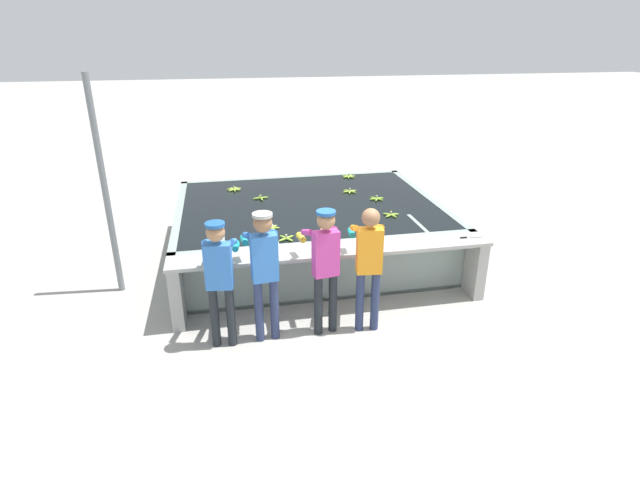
% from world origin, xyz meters
% --- Properties ---
extents(ground_plane, '(80.00, 80.00, 0.00)m').
position_xyz_m(ground_plane, '(0.00, 0.00, 0.00)').
color(ground_plane, '#A3A099').
rests_on(ground_plane, ground).
extents(wash_tank, '(4.49, 3.63, 0.93)m').
position_xyz_m(wash_tank, '(0.00, 2.25, 0.46)').
color(wash_tank, gray).
rests_on(wash_tank, ground).
extents(work_ledge, '(4.49, 0.45, 0.93)m').
position_xyz_m(work_ledge, '(0.00, 0.23, 0.66)').
color(work_ledge, '#9E9E99').
rests_on(work_ledge, ground).
extents(worker_0, '(0.47, 0.74, 1.65)m').
position_xyz_m(worker_0, '(-1.55, -0.34, 1.00)').
color(worker_0, '#1E2328').
rests_on(worker_0, ground).
extents(worker_1, '(0.45, 0.74, 1.72)m').
position_xyz_m(worker_1, '(-1.01, -0.31, 1.05)').
color(worker_1, navy).
rests_on(worker_1, ground).
extents(worker_2, '(0.47, 0.74, 1.69)m').
position_xyz_m(worker_2, '(-0.25, -0.30, 1.03)').
color(worker_2, '#1E2328').
rests_on(worker_2, ground).
extents(worker_3, '(0.46, 0.73, 1.70)m').
position_xyz_m(worker_3, '(0.31, -0.34, 1.02)').
color(worker_3, navy).
rests_on(worker_3, ground).
extents(banana_bunch_floating_0, '(0.28, 0.28, 0.08)m').
position_xyz_m(banana_bunch_floating_0, '(-1.24, 3.31, 0.94)').
color(banana_bunch_floating_0, '#9EC642').
rests_on(banana_bunch_floating_0, wash_tank).
extents(banana_bunch_floating_1, '(0.27, 0.28, 0.08)m').
position_xyz_m(banana_bunch_floating_1, '(1.20, 1.38, 0.94)').
color(banana_bunch_floating_1, '#8CB738').
rests_on(banana_bunch_floating_1, wash_tank).
extents(banana_bunch_floating_2, '(0.28, 0.28, 0.08)m').
position_xyz_m(banana_bunch_floating_2, '(-0.79, 2.68, 0.94)').
color(banana_bunch_floating_2, '#7FAD33').
rests_on(banana_bunch_floating_2, wash_tank).
extents(banana_bunch_floating_3, '(0.25, 0.25, 0.08)m').
position_xyz_m(banana_bunch_floating_3, '(-0.60, 0.71, 0.94)').
color(banana_bunch_floating_3, '#7FAD33').
rests_on(banana_bunch_floating_3, wash_tank).
extents(banana_bunch_floating_4, '(0.28, 0.27, 0.08)m').
position_xyz_m(banana_bunch_floating_4, '(-0.78, 1.17, 0.94)').
color(banana_bunch_floating_4, '#93BC3D').
rests_on(banana_bunch_floating_4, wash_tank).
extents(banana_bunch_floating_5, '(0.28, 0.28, 0.08)m').
position_xyz_m(banana_bunch_floating_5, '(1.11, 3.77, 0.94)').
color(banana_bunch_floating_5, '#93BC3D').
rests_on(banana_bunch_floating_5, wash_tank).
extents(banana_bunch_floating_6, '(0.28, 0.28, 0.08)m').
position_xyz_m(banana_bunch_floating_6, '(0.87, 2.76, 0.94)').
color(banana_bunch_floating_6, '#93BC3D').
rests_on(banana_bunch_floating_6, wash_tank).
extents(banana_bunch_floating_7, '(0.28, 0.27, 0.08)m').
position_xyz_m(banana_bunch_floating_7, '(1.22, 2.23, 0.94)').
color(banana_bunch_floating_7, '#7FAD33').
rests_on(banana_bunch_floating_7, wash_tank).
extents(knife_0, '(0.35, 0.03, 0.02)m').
position_xyz_m(knife_0, '(1.98, 0.25, 0.94)').
color(knife_0, silver).
rests_on(knife_0, work_ledge).
extents(support_post_left, '(0.09, 0.09, 3.20)m').
position_xyz_m(support_post_left, '(-3.08, 1.43, 1.60)').
color(support_post_left, slate).
rests_on(support_post_left, ground).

